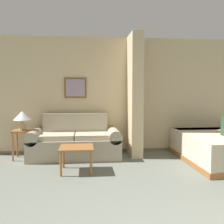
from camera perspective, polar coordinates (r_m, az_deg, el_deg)
name	(u,v)px	position (r m, az deg, el deg)	size (l,w,h in m)	color
wall_back	(134,96)	(5.82, 4.94, 3.76)	(7.65, 0.16, 2.60)	#CCB78E
wall_partition_pillar	(135,96)	(5.41, 5.23, 3.77)	(0.24, 0.70, 2.60)	#CCB78E
couch	(75,142)	(5.35, -8.43, -6.79)	(1.91, 0.84, 0.91)	tan
coffee_table	(77,150)	(4.38, -8.11, -8.61)	(0.57, 0.54, 0.43)	#996033
side_table	(23,136)	(5.45, -19.70, -5.19)	(0.38, 0.38, 0.60)	#996033
table_lamp	(22,117)	(5.40, -19.81, -1.01)	(0.36, 0.36, 0.39)	tan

